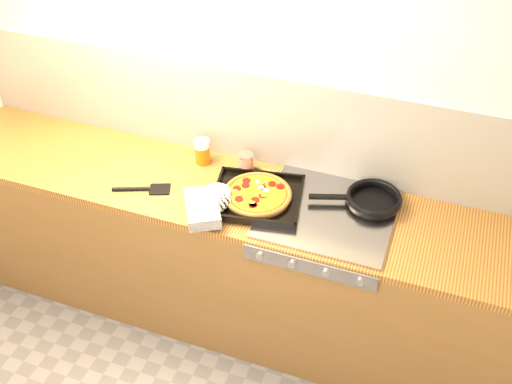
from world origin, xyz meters
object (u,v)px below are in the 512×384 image
at_px(frying_pan, 372,199).
at_px(tomato_can, 246,164).
at_px(juice_glass, 202,151).
at_px(pizza_on_tray, 242,198).

xyz_separation_m(frying_pan, tomato_can, (-0.65, 0.04, 0.02)).
height_order(frying_pan, juice_glass, juice_glass).
bearing_deg(juice_glass, pizza_on_tray, -38.15).
xyz_separation_m(pizza_on_tray, frying_pan, (0.57, 0.21, -0.01)).
height_order(tomato_can, juice_glass, juice_glass).
distance_m(pizza_on_tray, juice_glass, 0.40).
relative_size(tomato_can, juice_glass, 0.85).
relative_size(frying_pan, juice_glass, 3.44).
bearing_deg(juice_glass, frying_pan, -2.69).
xyz_separation_m(tomato_can, juice_glass, (-0.24, 0.01, 0.01)).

